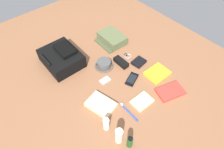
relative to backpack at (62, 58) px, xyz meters
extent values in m
cube|color=brown|center=(-0.40, -0.21, -0.07)|extent=(2.64, 2.02, 0.02)
cube|color=black|center=(0.00, 0.00, 0.00)|extent=(0.34, 0.28, 0.11)
cube|color=black|center=(0.00, -0.05, 0.07)|extent=(0.19, 0.13, 0.03)
cylinder|color=black|center=(0.00, 0.13, 0.06)|extent=(0.15, 0.02, 0.02)
cube|color=#56603D|center=(-0.06, -0.50, -0.02)|extent=(0.25, 0.18, 0.08)
cube|color=#454D30|center=(-0.06, -0.41, -0.06)|extent=(0.24, 0.07, 0.01)
cylinder|color=#494949|center=(-0.26, -0.24, -0.03)|extent=(0.12, 0.12, 0.05)
torus|color=#494949|center=(-0.26, -0.24, -0.06)|extent=(0.16, 0.16, 0.01)
cylinder|color=#19471E|center=(-0.88, 0.06, -0.01)|extent=(0.04, 0.04, 0.09)
cylinder|color=black|center=(-0.88, 0.06, 0.04)|extent=(0.03, 0.03, 0.01)
cylinder|color=beige|center=(-0.82, 0.09, 0.00)|extent=(0.05, 0.05, 0.13)
cylinder|color=beige|center=(-0.82, 0.09, 0.07)|extent=(0.04, 0.04, 0.01)
cylinder|color=white|center=(-0.70, 0.09, -0.01)|extent=(0.04, 0.04, 0.10)
cylinder|color=silver|center=(-0.70, 0.09, 0.05)|extent=(0.03, 0.03, 0.01)
cube|color=red|center=(-0.79, -0.46, -0.05)|extent=(0.18, 0.23, 0.02)
cube|color=white|center=(-0.79, -0.46, -0.05)|extent=(0.17, 0.22, 0.01)
cube|color=yellow|center=(-0.61, -0.52, -0.05)|extent=(0.15, 0.18, 0.02)
cube|color=white|center=(-0.61, -0.52, -0.05)|extent=(0.14, 0.18, 0.01)
cube|color=black|center=(-0.52, -0.32, -0.06)|extent=(0.11, 0.15, 0.01)
cube|color=black|center=(-0.52, -0.32, -0.05)|extent=(0.09, 0.11, 0.00)
cube|color=#B7B7BC|center=(-0.39, -0.15, -0.06)|extent=(0.05, 0.09, 0.01)
cylinder|color=silver|center=(-0.39, -0.17, -0.05)|extent=(0.03, 0.03, 0.00)
torus|color=#99999E|center=(-0.31, -0.48, -0.06)|extent=(0.06, 0.06, 0.01)
cylinder|color=black|center=(-0.28, -0.48, -0.06)|extent=(0.03, 0.03, 0.01)
cylinder|color=blue|center=(-0.72, -0.10, -0.06)|extent=(0.18, 0.01, 0.01)
cube|color=white|center=(-0.64, -0.10, -0.05)|extent=(0.02, 0.01, 0.01)
cube|color=black|center=(-0.42, -0.49, -0.05)|extent=(0.10, 0.12, 0.02)
cube|color=beige|center=(-0.71, -0.23, -0.05)|extent=(0.11, 0.15, 0.02)
cube|color=beige|center=(-0.55, 0.02, -0.04)|extent=(0.23, 0.19, 0.04)
cube|color=black|center=(-0.33, -0.37, -0.04)|extent=(0.14, 0.06, 0.04)
camera|label=1|loc=(-1.16, 0.44, 1.17)|focal=31.65mm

